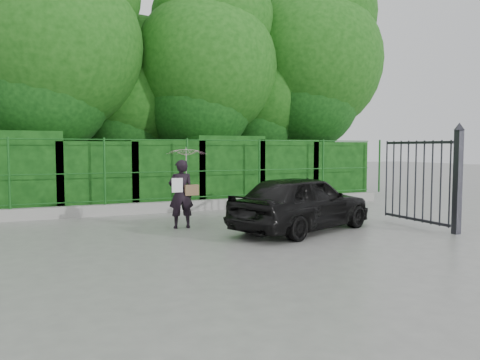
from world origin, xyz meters
name	(u,v)px	position (x,y,z in m)	size (l,w,h in m)	color
ground	(235,241)	(0.00, 0.00, 0.00)	(80.00, 80.00, 0.00)	gray
kerb	(174,207)	(0.00, 4.50, 0.15)	(14.00, 0.25, 0.30)	#9E9E99
fence	(181,170)	(0.22, 4.50, 1.20)	(14.13, 0.06, 1.80)	#165018
hedge	(163,173)	(-0.07, 5.50, 1.06)	(14.20, 1.20, 2.27)	black
trees	(180,68)	(1.14, 7.74, 4.62)	(17.10, 6.15, 8.08)	black
gate	(440,177)	(4.60, -0.72, 1.19)	(0.22, 2.33, 2.36)	#24242A
woman	(185,175)	(-0.46, 1.86, 1.22)	(0.91, 0.93, 1.85)	black
car	(302,202)	(1.79, 0.42, 0.63)	(1.49, 3.69, 1.26)	black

